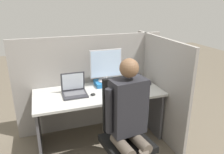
{
  "coord_description": "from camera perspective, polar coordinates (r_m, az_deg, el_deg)",
  "views": [
    {
      "loc": [
        -0.68,
        -2.17,
        1.85
      ],
      "look_at": [
        0.12,
        0.18,
        0.97
      ],
      "focal_mm": 35.0,
      "sensor_mm": 36.0,
      "label": 1
    }
  ],
  "objects": [
    {
      "name": "ground_plane",
      "position": [
        2.93,
        -1.2,
        -19.58
      ],
      "size": [
        12.0,
        12.0,
        0.0
      ],
      "primitive_type": "plane",
      "color": "#665B4C"
    },
    {
      "name": "cubicle_panel_back",
      "position": [
        3.21,
        -5.38,
        -1.55
      ],
      "size": [
        2.15,
        0.04,
        1.39
      ],
      "color": "gray",
      "rests_on": "ground"
    },
    {
      "name": "cubicle_panel_right",
      "position": [
        3.12,
        12.06,
        -2.61
      ],
      "size": [
        0.04,
        1.37,
        1.39
      ],
      "color": "gray",
      "rests_on": "ground"
    },
    {
      "name": "desk",
      "position": [
        2.93,
        -3.46,
        -6.77
      ],
      "size": [
        1.65,
        0.73,
        0.72
      ],
      "color": "#B7B7B2",
      "rests_on": "ground"
    },
    {
      "name": "paper_box",
      "position": [
        3.07,
        -1.55,
        -1.51
      ],
      "size": [
        0.31,
        0.23,
        0.06
      ],
      "color": "#236BAD",
      "rests_on": "desk"
    },
    {
      "name": "monitor",
      "position": [
        2.99,
        -1.61,
        3.02
      ],
      "size": [
        0.44,
        0.22,
        0.45
      ],
      "color": "#B2B2B7",
      "rests_on": "paper_box"
    },
    {
      "name": "laptop",
      "position": [
        2.79,
        -9.84,
        -3.47
      ],
      "size": [
        0.3,
        0.26,
        0.27
      ],
      "color": "#2D2D33",
      "rests_on": "desk"
    },
    {
      "name": "mouse",
      "position": [
        2.75,
        -5.0,
        -4.55
      ],
      "size": [
        0.06,
        0.05,
        0.03
      ],
      "color": "black",
      "rests_on": "desk"
    },
    {
      "name": "stapler",
      "position": [
        3.15,
        9.36,
        -1.33
      ],
      "size": [
        0.04,
        0.13,
        0.05
      ],
      "color": "#2D2D33",
      "rests_on": "desk"
    },
    {
      "name": "carrot_toy",
      "position": [
        2.72,
        1.12,
        -4.67
      ],
      "size": [
        0.04,
        0.13,
        0.04
      ],
      "color": "orange",
      "rests_on": "desk"
    },
    {
      "name": "office_chair",
      "position": [
        2.39,
        3.31,
        -13.3
      ],
      "size": [
        0.54,
        0.57,
        1.09
      ],
      "color": "black",
      "rests_on": "ground"
    },
    {
      "name": "person",
      "position": [
        2.13,
        4.56,
        -10.57
      ],
      "size": [
        0.48,
        0.46,
        1.35
      ],
      "color": "brown",
      "rests_on": "ground"
    },
    {
      "name": "coffee_mug",
      "position": [
        3.12,
        3.7,
        -0.95
      ],
      "size": [
        0.09,
        0.09,
        0.08
      ],
      "color": "teal",
      "rests_on": "desk"
    }
  ]
}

